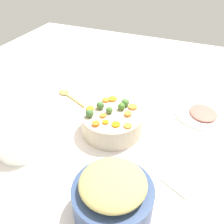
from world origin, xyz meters
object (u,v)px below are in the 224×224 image
at_px(metal_pot, 113,200).
at_px(ham_plate, 200,115).
at_px(serving_bowl_carrots, 112,123).
at_px(casserole_dish, 20,142).
at_px(wooden_spoon, 68,95).

xyz_separation_m(metal_pot, ham_plate, (-0.63, 0.19, -0.05)).
bearing_deg(serving_bowl_carrots, casserole_dish, -49.18).
bearing_deg(metal_pot, serving_bowl_carrots, -156.72).
height_order(metal_pot, wooden_spoon, metal_pot).
xyz_separation_m(wooden_spoon, casserole_dish, (0.43, 0.04, 0.04)).
relative_size(wooden_spoon, ham_plate, 1.11).
distance_m(serving_bowl_carrots, metal_pot, 0.39).
height_order(serving_bowl_carrots, ham_plate, serving_bowl_carrots).
bearing_deg(ham_plate, casserole_dish, -50.84).
height_order(metal_pot, ham_plate, metal_pot).
relative_size(serving_bowl_carrots, metal_pot, 1.06).
bearing_deg(casserole_dish, metal_pot, 76.69).
bearing_deg(casserole_dish, ham_plate, 129.16).
bearing_deg(wooden_spoon, casserole_dish, 4.86).
height_order(wooden_spoon, casserole_dish, casserole_dish).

